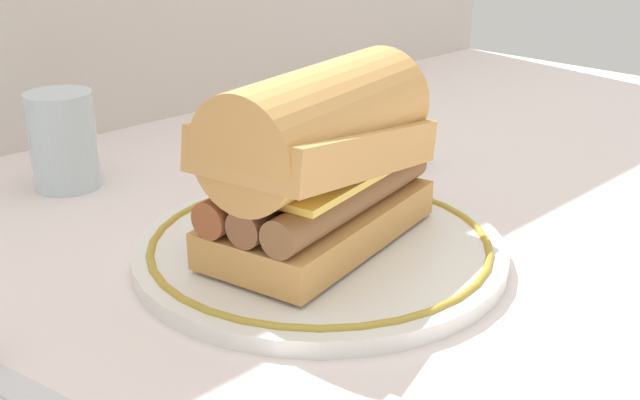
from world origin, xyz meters
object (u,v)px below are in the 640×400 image
object	(u,v)px
sausage_sandwich	(320,156)
drinking_glass	(64,147)
salt_shaker	(408,130)
plate	(320,247)

from	to	relation	value
sausage_sandwich	drinking_glass	world-z (taller)	sausage_sandwich
sausage_sandwich	drinking_glass	distance (m)	0.27
sausage_sandwich	drinking_glass	xyz separation A→B (m)	(-0.06, 0.26, -0.04)
salt_shaker	sausage_sandwich	bearing A→B (deg)	-157.64
sausage_sandwich	drinking_glass	bearing A→B (deg)	90.79
plate	drinking_glass	world-z (taller)	drinking_glass
sausage_sandwich	salt_shaker	xyz separation A→B (m)	(0.20, 0.08, -0.04)
plate	salt_shaker	world-z (taller)	salt_shaker
plate	drinking_glass	size ratio (longest dim) A/B	3.11
drinking_glass	sausage_sandwich	bearing A→B (deg)	-77.67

